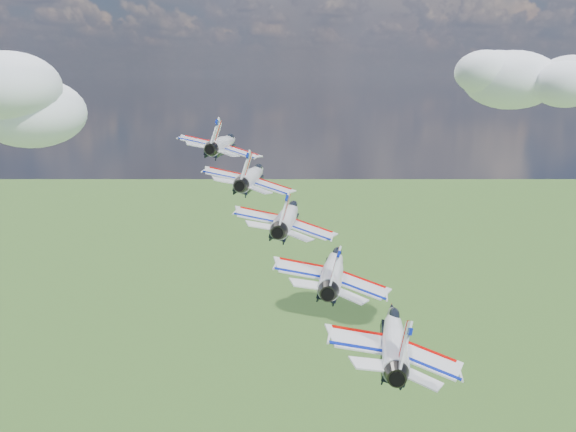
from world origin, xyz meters
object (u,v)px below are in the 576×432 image
(jet_3, at_px, (334,268))
(jet_4, at_px, (394,336))
(jet_2, at_px, (288,216))
(jet_1, at_px, (252,176))
(jet_0, at_px, (224,143))

(jet_3, bearing_deg, jet_4, -57.54)
(jet_3, relative_size, jet_4, 1.00)
(jet_2, distance_m, jet_4, 23.16)
(jet_2, height_order, jet_3, jet_2)
(jet_1, bearing_deg, jet_4, -57.54)
(jet_0, relative_size, jet_2, 1.00)
(jet_0, bearing_deg, jet_4, -57.54)
(jet_3, xyz_separation_m, jet_4, (7.64, -8.09, -3.20))
(jet_4, bearing_deg, jet_2, 122.46)
(jet_0, height_order, jet_3, jet_0)
(jet_1, bearing_deg, jet_0, 122.46)
(jet_0, xyz_separation_m, jet_1, (7.64, -8.09, -3.20))
(jet_3, bearing_deg, jet_0, 122.46)
(jet_1, xyz_separation_m, jet_4, (22.92, -24.27, -9.60))
(jet_0, relative_size, jet_4, 1.00)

